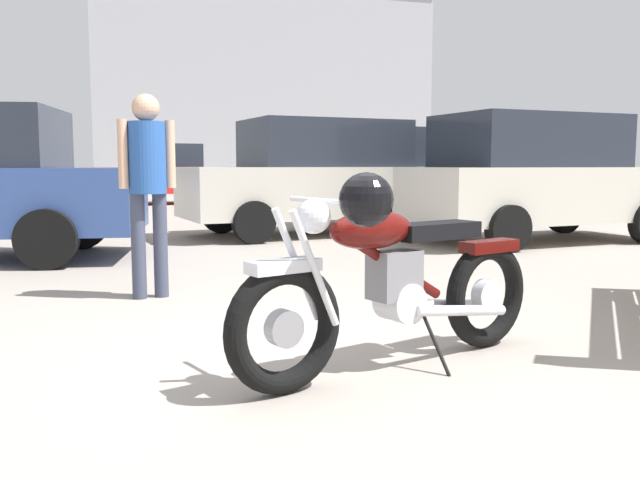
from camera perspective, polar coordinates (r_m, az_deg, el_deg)
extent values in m
plane|color=gray|center=(3.84, -0.40, -10.14)|extent=(80.00, 80.00, 0.00)
torus|color=black|center=(3.22, -3.08, -7.51)|extent=(0.64, 0.33, 0.64)
cylinder|color=silver|center=(3.22, -3.08, -7.51)|extent=(0.20, 0.14, 0.18)
torus|color=black|center=(4.16, 13.91, -4.50)|extent=(0.64, 0.33, 0.64)
cylinder|color=silver|center=(4.16, 13.91, -4.50)|extent=(0.20, 0.14, 0.18)
cube|color=silver|center=(3.16, -3.11, -2.22)|extent=(0.38, 0.25, 0.06)
cube|color=#4C0C0A|center=(4.13, 14.20, -0.51)|extent=(0.42, 0.26, 0.07)
cylinder|color=silver|center=(3.17, -0.45, -2.49)|extent=(0.28, 0.13, 0.58)
cylinder|color=silver|center=(3.29, -1.97, -2.16)|extent=(0.28, 0.13, 0.58)
sphere|color=silver|center=(3.23, -0.56, 2.02)|extent=(0.17, 0.17, 0.17)
cylinder|color=silver|center=(3.27, 0.58, 3.31)|extent=(0.24, 0.59, 0.03)
sphere|color=black|center=(3.04, 3.95, 3.43)|extent=(0.25, 0.25, 0.25)
cylinder|color=#4C0C0A|center=(3.56, 5.82, -1.95)|extent=(0.73, 0.32, 0.47)
ellipsoid|color=#4C0C0A|center=(3.46, 4.42, 0.86)|extent=(0.56, 0.39, 0.20)
cube|color=black|center=(3.78, 9.75, 0.79)|extent=(0.58, 0.38, 0.09)
cube|color=slate|center=(3.60, 6.33, -2.96)|extent=(0.31, 0.26, 0.26)
cylinder|color=silver|center=(3.65, 6.77, -5.22)|extent=(0.28, 0.26, 0.22)
cylinder|color=silver|center=(3.87, 11.94, -5.88)|extent=(0.68, 0.30, 0.14)
cylinder|color=silver|center=(4.00, 9.81, -5.42)|extent=(0.68, 0.30, 0.14)
cylinder|color=black|center=(3.65, 9.73, -8.51)|extent=(0.10, 0.23, 0.33)
cylinder|color=#383D51|center=(5.66, -15.17, -0.55)|extent=(0.12, 0.12, 0.86)
cylinder|color=#383D51|center=(5.70, -13.40, -0.45)|extent=(0.12, 0.12, 0.86)
cylinder|color=#234C93|center=(5.64, -14.49, 6.78)|extent=(0.30, 0.30, 0.58)
cylinder|color=tan|center=(5.60, -16.41, 7.03)|extent=(0.08, 0.08, 0.55)
cylinder|color=tan|center=(5.68, -12.61, 7.12)|extent=(0.08, 0.08, 0.55)
sphere|color=tan|center=(5.66, -14.60, 10.83)|extent=(0.22, 0.22, 0.22)
cylinder|color=black|center=(11.52, 20.03, 2.07)|extent=(0.62, 0.27, 0.60)
cylinder|color=black|center=(10.05, 9.91, 1.79)|extent=(0.62, 0.27, 0.60)
cylinder|color=black|center=(8.72, 15.71, 0.95)|extent=(0.62, 0.27, 0.60)
cube|color=beige|center=(10.09, 18.25, 3.74)|extent=(4.08, 2.13, 0.76)
cube|color=#232833|center=(9.92, 17.29, 8.01)|extent=(2.58, 1.82, 0.72)
cylinder|color=black|center=(9.34, -5.65, 1.50)|extent=(0.62, 0.28, 0.60)
cylinder|color=black|center=(10.90, -8.43, 2.17)|extent=(0.62, 0.28, 0.60)
cylinder|color=black|center=(10.36, 7.02, 1.97)|extent=(0.62, 0.28, 0.60)
cylinder|color=black|center=(11.79, 2.86, 2.54)|extent=(0.62, 0.28, 0.60)
cube|color=beige|center=(10.51, -0.91, 4.16)|extent=(4.11, 2.24, 0.76)
cube|color=#232833|center=(10.61, 0.34, 8.17)|extent=(2.61, 1.88, 0.72)
cylinder|color=black|center=(9.29, -19.57, 1.26)|extent=(0.66, 0.29, 0.64)
cylinder|color=black|center=(7.58, -22.21, 0.08)|extent=(0.66, 0.29, 0.64)
cylinder|color=black|center=(11.34, 6.41, 2.46)|extent=(0.66, 0.29, 0.64)
cylinder|color=black|center=(12.90, 2.58, 2.97)|extent=(0.66, 0.29, 0.64)
cylinder|color=black|center=(13.07, 17.97, 2.71)|extent=(0.66, 0.29, 0.64)
cylinder|color=black|center=(14.45, 13.40, 3.17)|extent=(0.66, 0.29, 0.64)
cube|color=#ADB2BC|center=(12.86, 10.36, 4.51)|extent=(4.89, 2.37, 0.74)
cube|color=#232833|center=(13.02, 11.53, 7.63)|extent=(3.68, 2.06, 0.68)
cylinder|color=black|center=(18.34, -16.90, 3.69)|extent=(0.64, 0.29, 0.62)
cylinder|color=black|center=(20.04, -17.51, 3.87)|extent=(0.64, 0.29, 0.62)
cylinder|color=black|center=(18.86, -8.72, 3.96)|extent=(0.64, 0.29, 0.62)
cylinder|color=black|center=(20.52, -9.98, 4.13)|extent=(0.64, 0.29, 0.62)
cube|color=red|center=(19.38, -13.27, 4.99)|extent=(4.41, 2.33, 0.72)
cube|color=#232833|center=(19.38, -13.32, 7.00)|extent=(2.21, 1.84, 0.64)
cube|color=#9EA0A8|center=(39.53, -6.06, 11.88)|extent=(17.13, 13.23, 9.77)
cube|color=gray|center=(40.35, -6.15, 19.16)|extent=(17.44, 13.54, 0.50)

